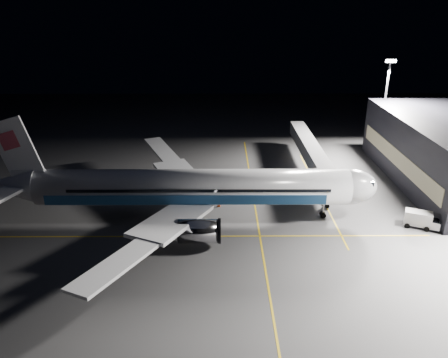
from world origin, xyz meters
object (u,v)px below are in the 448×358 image
floodlight_mast_north (385,98)px  safety_cone_c (218,205)px  jet_bridge (312,153)px  safety_cone_b (220,205)px  safety_cone_a (167,185)px  service_truck (421,219)px  airliner (186,188)px  baggage_tug (195,177)px

floodlight_mast_north → safety_cone_c: 47.31m
jet_bridge → safety_cone_b: jet_bridge is taller
jet_bridge → safety_cone_c: jet_bridge is taller
safety_cone_a → safety_cone_b: (9.94, -8.83, -0.01)m
safety_cone_a → safety_cone_c: size_ratio=0.93×
service_truck → safety_cone_b: 31.49m
jet_bridge → safety_cone_a: 28.69m
airliner → floodlight_mast_north: 52.56m
jet_bridge → safety_cone_b: 23.20m
safety_cone_c → airliner: bearing=-140.8°
service_truck → baggage_tug: 40.01m
safety_cone_a → safety_cone_b: 13.29m
jet_bridge → baggage_tug: (-22.64, -2.66, -3.89)m
floodlight_mast_north → safety_cone_b: 47.14m
airliner → jet_bridge: airliner is taller
safety_cone_a → safety_cone_c: (9.71, -8.84, 0.02)m
airliner → jet_bridge: bearing=38.0°
floodlight_mast_north → safety_cone_a: bearing=-157.3°
service_truck → baggage_tug: service_truck is taller
safety_cone_a → safety_cone_c: bearing=-42.3°
safety_cone_b → safety_cone_a: bearing=138.4°
baggage_tug → service_truck: bearing=-34.8°
floodlight_mast_north → safety_cone_c: bearing=-142.3°
jet_bridge → safety_cone_a: (-27.88, -5.22, -4.32)m
baggage_tug → safety_cone_b: 12.33m
airliner → service_truck: size_ratio=11.46×
service_truck → safety_cone_b: (-30.57, 7.49, -1.12)m
service_truck → baggage_tug: bearing=175.1°
baggage_tug → safety_cone_a: bearing=-160.6°
airliner → service_truck: airliner is taller
airliner → safety_cone_b: airliner is taller
airliner → safety_cone_a: (-4.80, 12.84, -4.90)m
safety_cone_b → safety_cone_c: safety_cone_c is taller
baggage_tug → safety_cone_a: (-5.24, -2.56, -0.42)m
airliner → safety_cone_a: bearing=110.5°
safety_cone_a → safety_cone_b: safety_cone_a is taller
safety_cone_c → jet_bridge: bearing=37.7°
floodlight_mast_north → safety_cone_c: size_ratio=36.19×
service_truck → safety_cone_b: service_truck is taller
airliner → safety_cone_c: airliner is taller
safety_cone_b → service_truck: bearing=-13.8°
floodlight_mast_north → service_truck: floodlight_mast_north is taller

